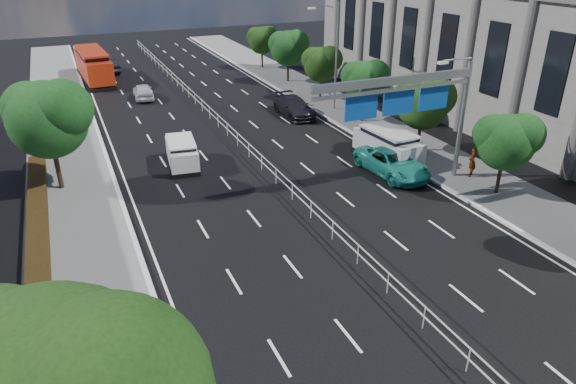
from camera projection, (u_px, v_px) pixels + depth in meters
ground at (410, 316)px, 20.17m from camera, size 160.00×160.00×0.00m
kerb_far at (572, 262)px, 23.44m from camera, size 0.25×140.00×0.15m
median_fence at (230, 132)px, 38.48m from camera, size 0.05×85.00×1.02m
hedge_near at (38, 323)px, 19.26m from camera, size 1.00×36.00×0.44m
toilet_sign at (109, 335)px, 14.89m from camera, size 1.62×0.18×4.34m
overhead_gantry at (411, 96)px, 28.49m from camera, size 10.24×0.38×7.45m
streetlight_far at (333, 50)px, 43.18m from camera, size 2.78×2.40×9.00m
civic_hall at (491, 34)px, 44.27m from camera, size 14.40×36.00×14.35m
near_tree_back at (48, 115)px, 28.60m from camera, size 4.84×4.51×6.69m
far_tree_c at (507, 139)px, 28.56m from camera, size 3.52×3.28×4.94m
far_tree_d at (424, 101)px, 34.62m from camera, size 3.85×3.59×5.34m
far_tree_e at (365, 79)px, 40.85m from camera, size 3.63×3.38×5.13m
far_tree_f at (322, 62)px, 47.06m from camera, size 3.52×3.28×5.02m
far_tree_g at (288, 46)px, 53.12m from camera, size 3.96×3.69×5.45m
far_tree_h at (262, 39)px, 59.44m from camera, size 3.41×3.18×4.91m
white_minivan at (182, 153)px, 33.55m from camera, size 2.31×4.35×1.80m
red_bus at (93, 65)px, 54.82m from camera, size 3.18×10.97×3.24m
near_car_silver at (143, 91)px, 48.53m from camera, size 1.99×4.34×1.44m
near_car_dark at (109, 65)px, 58.74m from camera, size 1.96×4.81×1.55m
silver_minivan at (388, 146)px, 34.29m from camera, size 2.58×5.32×2.15m
parked_car_teal at (392, 163)px, 32.40m from camera, size 2.90×5.75×1.56m
parked_car_dark at (294, 107)px, 43.69m from camera, size 2.19×5.37×1.56m
pedestrian_a at (472, 161)px, 31.71m from camera, size 0.85×0.81×1.96m
pedestrian_b at (361, 96)px, 45.85m from camera, size 1.00×0.85×1.81m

